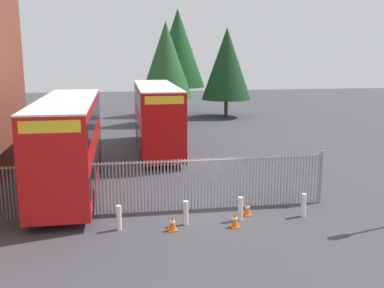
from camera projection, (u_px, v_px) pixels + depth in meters
ground_plane at (181, 163)px, 26.83m from camera, size 100.00×100.00×0.00m
palisade_fence at (166, 184)px, 18.59m from camera, size 13.78×0.14×2.35m
double_decker_bus_near_gate at (69, 141)px, 21.12m from camera, size 2.54×10.81×4.42m
double_decker_bus_behind_fence_left at (157, 115)px, 29.67m from camera, size 2.54×10.81×4.42m
bollard_near_left at (119, 218)px, 16.75m from camera, size 0.20×0.20×0.95m
bollard_center_front at (186, 213)px, 17.25m from camera, size 0.20×0.20×0.95m
bollard_near_right at (240, 209)px, 17.70m from camera, size 0.20×0.20×0.95m
bollard_far_right at (304, 205)px, 18.13m from camera, size 0.20×0.20×0.95m
traffic_cone_by_gate at (173, 223)px, 16.70m from camera, size 0.34×0.34×0.59m
traffic_cone_mid_forecourt at (247, 208)px, 18.28m from camera, size 0.34×0.34×0.59m
traffic_cone_near_kerb at (235, 220)px, 17.03m from camera, size 0.34×0.34×0.59m
tree_tall_back at (227, 64)px, 44.82m from camera, size 4.98×4.98×8.92m
tree_short_side at (166, 60)px, 40.30m from camera, size 4.78×4.78×9.23m
tree_mid_row at (178, 48)px, 46.46m from camera, size 5.60×5.60×10.89m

